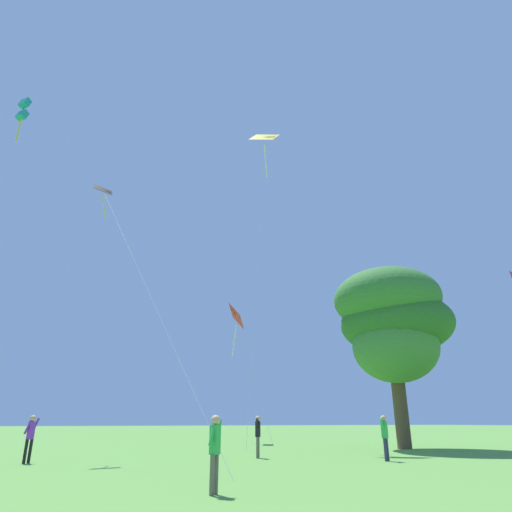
{
  "coord_description": "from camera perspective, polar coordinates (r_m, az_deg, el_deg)",
  "views": [
    {
      "loc": [
        -2.61,
        -4.28,
        1.5
      ],
      "look_at": [
        8.62,
        21.08,
        11.81
      ],
      "focal_mm": 31.39,
      "sensor_mm": 36.0,
      "label": 1
    }
  ],
  "objects": [
    {
      "name": "kite_teal_box",
      "position": [
        44.88,
        -27.53,
        16.1
      ],
      "size": [
        3.72,
        8.46,
        27.75
      ],
      "color": "teal",
      "rests_on": "ground_plane"
    },
    {
      "name": "kite_yellow_diamond",
      "position": [
        37.71,
        1.09,
        13.58
      ],
      "size": [
        4.63,
        5.57,
        24.53
      ],
      "color": "yellow",
      "rests_on": "ground_plane"
    },
    {
      "name": "tree_left_oak",
      "position": [
        30.22,
        17.02,
        -7.95
      ],
      "size": [
        7.71,
        7.15,
        10.92
      ],
      "color": "brown",
      "rests_on": "ground_plane"
    },
    {
      "name": "kite_black_large",
      "position": [
        25.96,
        -18.36,
        6.47
      ],
      "size": [
        4.25,
        12.02,
        14.28
      ],
      "color": "black",
      "rests_on": "ground_plane"
    },
    {
      "name": "kite_red_high",
      "position": [
        38.43,
        -2.57,
        -8.72
      ],
      "size": [
        2.05,
        5.79,
        11.04
      ],
      "color": "red",
      "rests_on": "ground_plane"
    },
    {
      "name": "person_child_small",
      "position": [
        20.63,
        16.09,
        -20.88
      ],
      "size": [
        0.54,
        0.33,
        1.76
      ],
      "color": "#2D3351",
      "rests_on": "ground_plane"
    },
    {
      "name": "person_in_blue_jacket",
      "position": [
        11.01,
        -5.26,
        -22.95
      ],
      "size": [
        0.45,
        0.41,
        1.65
      ],
      "color": "#665B4C",
      "rests_on": "ground_plane"
    },
    {
      "name": "person_with_spool",
      "position": [
        21.57,
        0.24,
        -21.55
      ],
      "size": [
        0.4,
        0.51,
        1.77
      ],
      "color": "#665B4C",
      "rests_on": "ground_plane"
    },
    {
      "name": "person_foreground_watcher",
      "position": [
        20.86,
        -26.79,
        -19.6
      ],
      "size": [
        0.54,
        0.33,
        1.75
      ],
      "color": "black",
      "rests_on": "ground_plane"
    }
  ]
}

